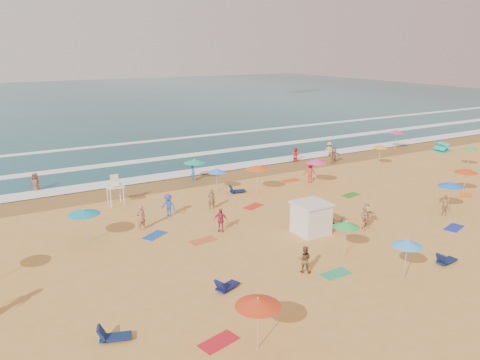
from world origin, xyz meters
TOP-DOWN VIEW (x-y plane):
  - ground at (0.00, 0.00)m, footprint 220.00×220.00m
  - ocean at (0.00, 84.00)m, footprint 220.00×140.00m
  - wet_sand at (0.00, 12.50)m, footprint 220.00×220.00m
  - surf_foam at (0.00, 21.32)m, footprint 200.00×18.70m
  - cabana at (-1.85, -2.91)m, footprint 2.00×2.00m
  - cabana_roof at (-1.85, -2.91)m, footprint 2.20×2.20m
  - bicycle at (0.05, -3.21)m, footprint 1.19×1.91m
  - lifeguard_stand at (-11.56, 9.13)m, footprint 1.20×1.20m
  - beach_umbrellas at (-1.04, 0.48)m, footprint 50.36×29.52m
  - loungers at (8.63, -4.09)m, footprint 53.75×18.33m
  - towels at (2.11, -1.00)m, footprint 42.58×19.65m
  - popup_tents at (21.98, 1.08)m, footprint 12.88×18.54m
  - beachgoers at (0.02, 5.57)m, footprint 36.53×24.39m

SIDE VIEW (x-z plane):
  - ground at x=0.00m, z-range 0.00..0.00m
  - ocean at x=0.00m, z-range -0.09..0.09m
  - wet_sand at x=0.00m, z-range 0.01..0.01m
  - towels at x=2.11m, z-range 0.00..0.03m
  - surf_foam at x=0.00m, z-range 0.08..0.12m
  - loungers at x=8.63m, z-range 0.00..0.34m
  - bicycle at x=0.05m, z-range 0.00..0.95m
  - popup_tents at x=21.98m, z-range 0.00..1.20m
  - beachgoers at x=0.02m, z-range -0.26..1.88m
  - cabana at x=-1.85m, z-range 0.00..2.00m
  - lifeguard_stand at x=-11.56m, z-range 0.00..2.10m
  - cabana_roof at x=-1.85m, z-range 2.00..2.12m
  - beach_umbrellas at x=-1.04m, z-range 1.74..2.53m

